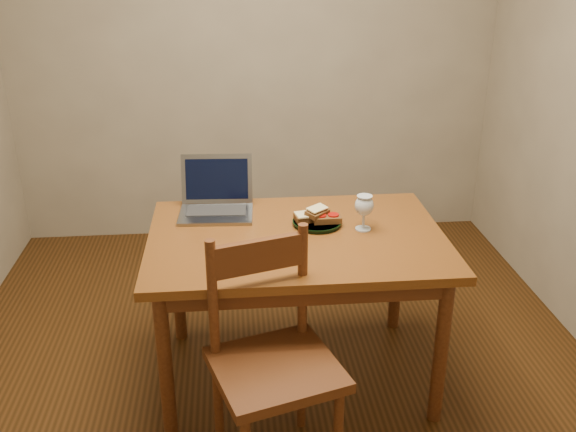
{
  "coord_description": "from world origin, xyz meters",
  "views": [
    {
      "loc": [
        -0.17,
        -2.65,
        1.93
      ],
      "look_at": [
        0.07,
        -0.03,
        0.8
      ],
      "focal_mm": 40.0,
      "sensor_mm": 36.0,
      "label": 1
    }
  ],
  "objects": [
    {
      "name": "chair",
      "position": [
        -0.04,
        -0.66,
        0.52
      ],
      "size": [
        0.55,
        0.54,
        0.48
      ],
      "rotation": [
        0.0,
        0.0,
        0.3
      ],
      "color": "#401E0D",
      "rests_on": "floor"
    },
    {
      "name": "table",
      "position": [
        0.1,
        -0.11,
        0.65
      ],
      "size": [
        1.3,
        0.9,
        0.74
      ],
      "color": "#512E0D",
      "rests_on": "floor"
    },
    {
      "name": "sandwich_top",
      "position": [
        0.21,
        -0.0,
        0.8
      ],
      "size": [
        0.12,
        0.12,
        0.03
      ],
      "primitive_type": null,
      "rotation": [
        0.0,
        0.0,
        0.76
      ],
      "color": "#381E0C",
      "rests_on": "plate"
    },
    {
      "name": "sandwich_tomato",
      "position": [
        0.25,
        -0.02,
        0.78
      ],
      "size": [
        0.13,
        0.08,
        0.04
      ],
      "primitive_type": null,
      "rotation": [
        0.0,
        0.0,
        0.01
      ],
      "color": "#381E0C",
      "rests_on": "plate"
    },
    {
      "name": "floor",
      "position": [
        0.0,
        0.0,
        -0.01
      ],
      "size": [
        3.2,
        3.2,
        0.02
      ],
      "primitive_type": "cube",
      "color": "black",
      "rests_on": "ground"
    },
    {
      "name": "front_wall",
      "position": [
        0.0,
        -1.61,
        1.3
      ],
      "size": [
        3.2,
        0.02,
        2.6
      ],
      "primitive_type": "cube",
      "color": "gray",
      "rests_on": "floor"
    },
    {
      "name": "back_wall",
      "position": [
        0.0,
        1.61,
        1.3
      ],
      "size": [
        3.2,
        0.02,
        2.6
      ],
      "primitive_type": "cube",
      "color": "gray",
      "rests_on": "floor"
    },
    {
      "name": "milk_glass",
      "position": [
        0.4,
        -0.08,
        0.82
      ],
      "size": [
        0.08,
        0.08,
        0.16
      ],
      "primitive_type": null,
      "color": "white",
      "rests_on": "table"
    },
    {
      "name": "laptop",
      "position": [
        -0.25,
        0.21,
        0.81
      ],
      "size": [
        0.36,
        0.33,
        0.25
      ],
      "rotation": [
        0.0,
        0.0,
        -0.05
      ],
      "color": "slate",
      "rests_on": "table"
    },
    {
      "name": "plate",
      "position": [
        0.21,
        -0.01,
        0.75
      ],
      "size": [
        0.23,
        0.23,
        0.02
      ],
      "primitive_type": "cylinder",
      "color": "black",
      "rests_on": "table"
    },
    {
      "name": "sandwich_cheese",
      "position": [
        0.17,
        0.0,
        0.78
      ],
      "size": [
        0.14,
        0.09,
        0.04
      ],
      "primitive_type": null,
      "rotation": [
        0.0,
        0.0,
        0.15
      ],
      "color": "#381E0C",
      "rests_on": "plate"
    }
  ]
}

